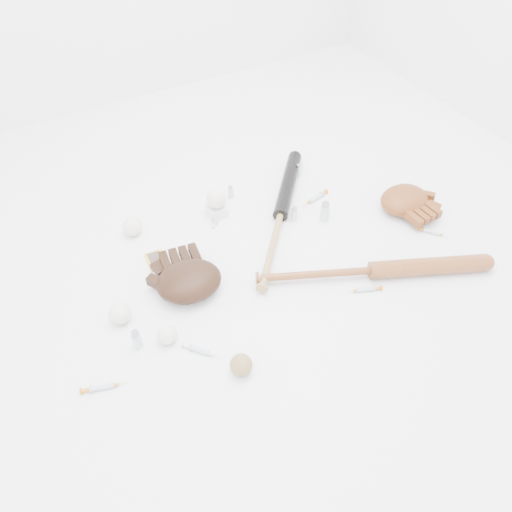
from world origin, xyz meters
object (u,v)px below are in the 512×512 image
bat_dark (280,214)px  pedestal (217,210)px  glove_dark (189,281)px  bat_wood (372,270)px

bat_dark → pedestal: (-0.22, 0.17, -0.01)m
bat_dark → pedestal: bearing=93.2°
glove_dark → bat_wood: bearing=-15.8°
pedestal → glove_dark: bearing=-129.6°
pedestal → bat_wood: bearing=-59.8°
bat_wood → glove_dark: glove_dark is taller
bat_dark → bat_wood: bat_wood is taller
bat_dark → glove_dark: glove_dark is taller
bat_dark → pedestal: 0.27m
glove_dark → pedestal: 0.43m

